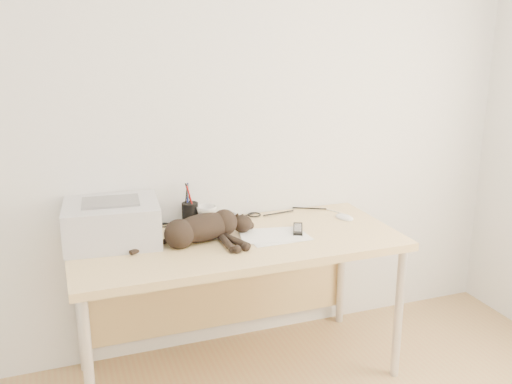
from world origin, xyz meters
name	(u,v)px	position (x,y,z in m)	size (l,w,h in m)	color
wall_back	(214,114)	(0.00, 1.75, 1.30)	(3.50, 3.50, 0.00)	silver
desk	(232,258)	(0.00, 1.48, 0.61)	(1.60, 0.70, 0.74)	#E5C686
printer	(112,222)	(-0.57, 1.56, 0.84)	(0.47, 0.41, 0.21)	silver
papers	(274,236)	(0.18, 1.36, 0.74)	(0.35, 0.26, 0.01)	white
cat	(201,230)	(-0.17, 1.41, 0.80)	(0.64, 0.31, 0.14)	black
mug	(207,215)	(-0.08, 1.65, 0.79)	(0.11, 0.11, 0.10)	white
pen_cup	(190,213)	(-0.16, 1.68, 0.80)	(0.09, 0.09, 0.22)	black
remote_grey	(236,220)	(0.08, 1.64, 0.75)	(0.05, 0.19, 0.02)	slate
remote_black	(298,229)	(0.32, 1.39, 0.75)	(0.05, 0.17, 0.02)	black
mouse	(344,215)	(0.64, 1.49, 0.76)	(0.07, 0.11, 0.04)	white
cable_tangle	(219,219)	(0.00, 1.70, 0.75)	(1.36, 0.08, 0.01)	black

